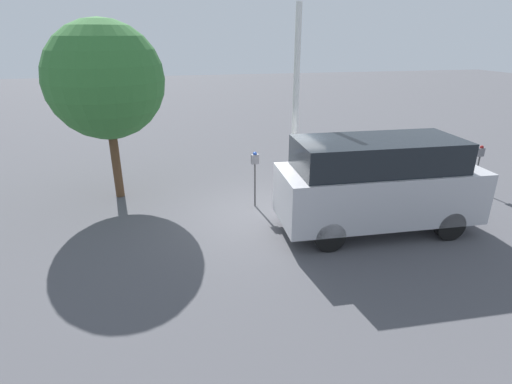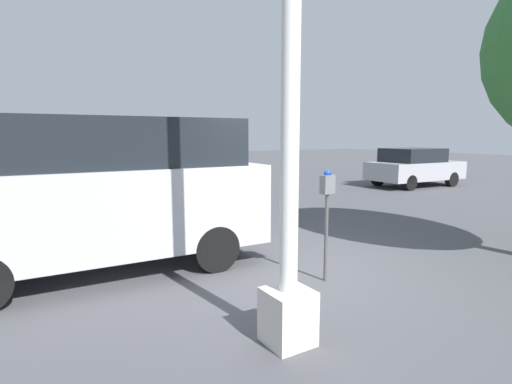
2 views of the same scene
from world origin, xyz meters
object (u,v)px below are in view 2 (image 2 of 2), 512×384
object	(u,v)px
car_distant	(414,167)
parking_meter_near	(327,200)
lamp_post	(290,158)
parked_van	(103,191)

from	to	relation	value
car_distant	parking_meter_near	bearing A→B (deg)	-145.71
parking_meter_near	lamp_post	bearing A→B (deg)	31.39
parked_van	parking_meter_near	bearing A→B (deg)	143.54
lamp_post	parking_meter_near	bearing A→B (deg)	-142.43
parking_meter_near	lamp_post	xyz separation A→B (m)	(1.45, 1.12, 0.67)
parking_meter_near	parked_van	size ratio (longest dim) A/B	0.33
parked_van	car_distant	xyz separation A→B (m)	(-12.64, -4.24, -0.44)
lamp_post	parked_van	bearing A→B (deg)	-70.59
parked_van	lamp_post	bearing A→B (deg)	111.31
lamp_post	car_distant	world-z (taller)	lamp_post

